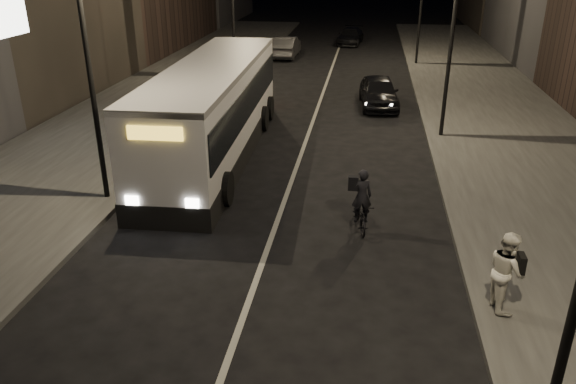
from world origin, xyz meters
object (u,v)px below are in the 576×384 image
(streetlight_right_mid, at_px, (448,6))
(car_near, at_px, (379,92))
(car_mid, at_px, (286,47))
(city_bus, at_px, (214,106))
(cyclist_on_bicycle, at_px, (361,209))
(pedestrian_woman, at_px, (506,271))
(streetlight_left_near, at_px, (92,28))
(car_far, at_px, (350,36))

(streetlight_right_mid, distance_m, car_near, 7.05)
(car_near, xyz_separation_m, car_mid, (-6.60, 12.93, -0.00))
(city_bus, bearing_deg, cyclist_on_bicycle, -46.08)
(pedestrian_woman, height_order, car_near, pedestrian_woman)
(streetlight_right_mid, height_order, city_bus, streetlight_right_mid)
(streetlight_left_near, xyz_separation_m, cyclist_on_bicycle, (7.77, -0.83, -4.73))
(streetlight_left_near, relative_size, car_near, 1.83)
(cyclist_on_bicycle, bearing_deg, streetlight_left_near, 163.41)
(car_near, bearing_deg, pedestrian_woman, -86.37)
(pedestrian_woman, xyz_separation_m, car_mid, (-9.20, 30.16, -0.32))
(streetlight_left_near, distance_m, city_bus, 6.22)
(city_bus, relative_size, cyclist_on_bicycle, 6.92)
(pedestrian_woman, bearing_deg, car_mid, 6.99)
(car_near, bearing_deg, car_mid, 112.10)
(streetlight_right_mid, relative_size, city_bus, 0.62)
(streetlight_right_mid, bearing_deg, city_bus, -159.39)
(streetlight_right_mid, distance_m, car_mid, 20.38)
(streetlight_right_mid, height_order, car_mid, streetlight_right_mid)
(streetlight_left_near, xyz_separation_m, city_bus, (2.04, 4.76, -3.45))
(cyclist_on_bicycle, bearing_deg, streetlight_right_mid, 61.36)
(streetlight_left_near, relative_size, car_mid, 1.78)
(streetlight_left_near, distance_m, car_mid, 26.19)
(streetlight_left_near, height_order, car_mid, streetlight_left_near)
(city_bus, bearing_deg, streetlight_left_near, -114.99)
(pedestrian_woman, relative_size, car_near, 0.41)
(car_near, bearing_deg, streetlight_right_mid, -69.05)
(cyclist_on_bicycle, xyz_separation_m, car_near, (0.57, 13.63, 0.13))
(streetlight_right_mid, xyz_separation_m, cyclist_on_bicycle, (-2.90, -8.83, -4.73))
(streetlight_right_mid, bearing_deg, car_near, 115.89)
(cyclist_on_bicycle, relative_size, car_near, 0.43)
(streetlight_right_mid, relative_size, pedestrian_woman, 4.44)
(pedestrian_woman, relative_size, car_far, 0.41)
(pedestrian_woman, distance_m, car_far, 37.08)
(pedestrian_woman, distance_m, car_near, 17.43)
(pedestrian_woman, height_order, car_mid, pedestrian_woman)
(car_near, height_order, car_mid, car_near)
(streetlight_right_mid, bearing_deg, car_far, 100.55)
(pedestrian_woman, distance_m, car_mid, 31.53)
(streetlight_left_near, xyz_separation_m, car_far, (6.13, 32.34, -4.71))
(streetlight_right_mid, relative_size, cyclist_on_bicycle, 4.28)
(car_near, bearing_deg, city_bus, -132.98)
(streetlight_right_mid, height_order, cyclist_on_bicycle, streetlight_right_mid)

